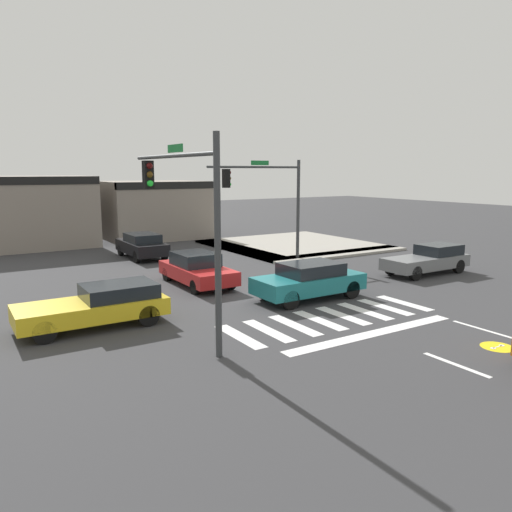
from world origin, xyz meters
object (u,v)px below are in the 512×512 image
traffic_signal_southwest (183,201)px  car_red (197,269)px  traffic_signal_northeast (267,191)px  car_gray (429,259)px  car_teal (309,280)px  car_black (142,245)px  car_yellow (99,305)px

traffic_signal_southwest → car_red: size_ratio=1.35×
car_red → traffic_signal_northeast: bearing=115.8°
car_gray → car_red: bearing=-19.6°
car_teal → car_black: car_black is taller
car_yellow → car_black: 13.06m
car_yellow → car_teal: (8.04, -0.88, 0.05)m
traffic_signal_northeast → car_yellow: (-10.83, -6.41, -3.25)m
car_black → car_red: bearing=-2.0°
traffic_signal_southwest → car_gray: size_ratio=1.29×
car_gray → car_black: size_ratio=1.10×
car_red → car_yellow: bearing=-54.9°
traffic_signal_northeast → car_teal: traffic_signal_northeast is taller
traffic_signal_northeast → car_teal: size_ratio=1.29×
traffic_signal_southwest → car_yellow: bearing=42.0°
traffic_signal_northeast → car_red: traffic_signal_northeast is taller
car_gray → car_yellow: car_gray is taller
traffic_signal_southwest → car_gray: (14.09, 2.18, -3.45)m
traffic_signal_southwest → car_teal: (5.98, 1.40, -3.40)m
car_gray → car_yellow: bearing=-0.4°
traffic_signal_northeast → car_black: bearing=-45.9°
car_black → car_teal: bearing=10.8°
traffic_signal_northeast → car_gray: traffic_signal_northeast is taller
car_yellow → traffic_signal_northeast: bearing=-149.4°
traffic_signal_southwest → car_red: traffic_signal_southwest is taller
car_yellow → car_black: (5.61, 11.79, 0.05)m
car_yellow → traffic_signal_southwest: bearing=132.0°
car_yellow → car_teal: 8.09m
car_red → car_teal: car_teal is taller
car_gray → car_teal: (-8.12, -0.77, 0.05)m
traffic_signal_southwest → car_gray: 14.67m
car_yellow → car_teal: bearing=173.7°
car_gray → car_black: (-10.54, 11.90, 0.04)m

